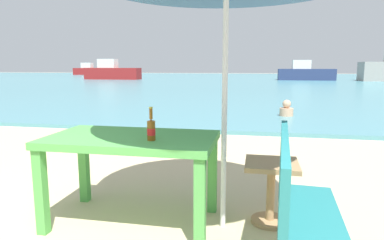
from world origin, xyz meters
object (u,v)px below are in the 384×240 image
object	(u,v)px
beer_bottle_amber	(151,129)
boat_sailboat	(90,70)
swimmer_person	(286,110)
picnic_table_green	(132,149)
side_table_wood	(271,183)
boat_ferry	(112,72)
bench_teal_center	(299,209)
boat_tanker	(305,73)

from	to	relation	value
beer_bottle_amber	boat_sailboat	xyz separation A→B (m)	(-22.35, 41.57, -0.18)
swimmer_person	boat_sailboat	distance (m)	42.60
picnic_table_green	side_table_wood	xyz separation A→B (m)	(1.16, 0.20, -0.30)
beer_bottle_amber	swimmer_person	distance (m)	6.52
picnic_table_green	boat_sailboat	world-z (taller)	boat_sailboat
swimmer_person	boat_sailboat	xyz separation A→B (m)	(-23.89, 35.27, 0.44)
boat_ferry	boat_sailboat	distance (m)	17.26
picnic_table_green	boat_ferry	bearing A→B (deg)	114.49
beer_bottle_amber	boat_ferry	bearing A→B (deg)	114.76
side_table_wood	boat_ferry	size ratio (longest dim) A/B	0.10
picnic_table_green	side_table_wood	distance (m)	1.21
beer_bottle_amber	swimmer_person	bearing A→B (deg)	76.26
swimmer_person	bench_teal_center	bearing A→B (deg)	-94.01
side_table_wood	boat_tanker	world-z (taller)	boat_tanker
bench_teal_center	beer_bottle_amber	bearing A→B (deg)	150.18
boat_tanker	swimmer_person	bearing A→B (deg)	-98.44
boat_tanker	side_table_wood	bearing A→B (deg)	-97.87
side_table_wood	swimmer_person	bearing A→B (deg)	84.30
picnic_table_green	bench_teal_center	world-z (taller)	bench_teal_center
picnic_table_green	beer_bottle_amber	size ratio (longest dim) A/B	5.28
bench_teal_center	boat_tanker	world-z (taller)	boat_tanker
boat_sailboat	boat_tanker	size ratio (longest dim) A/B	0.95
bench_teal_center	swimmer_person	xyz separation A→B (m)	(0.48, 6.91, -0.30)
picnic_table_green	swimmer_person	world-z (taller)	picnic_table_green
picnic_table_green	beer_bottle_amber	distance (m)	0.32
boat_ferry	boat_sailboat	bearing A→B (deg)	124.38
picnic_table_green	boat_ferry	distance (m)	29.89
picnic_table_green	swimmer_person	bearing A→B (deg)	74.12
beer_bottle_amber	boat_sailboat	size ratio (longest dim) A/B	0.06
picnic_table_green	boat_sailboat	xyz separation A→B (m)	(-22.14, 41.44, 0.03)
picnic_table_green	side_table_wood	size ratio (longest dim) A/B	2.59
picnic_table_green	bench_teal_center	size ratio (longest dim) A/B	1.15
bench_teal_center	boat_tanker	size ratio (longest dim) A/B	0.25
beer_bottle_amber	boat_sailboat	distance (m)	47.20
beer_bottle_amber	boat_tanker	distance (m)	29.16
bench_teal_center	picnic_table_green	bearing A→B (deg)	149.92
side_table_wood	swimmer_person	size ratio (longest dim) A/B	1.32
bench_teal_center	boat_ferry	bearing A→B (deg)	116.06
boat_ferry	picnic_table_green	bearing A→B (deg)	-65.51
swimmer_person	boat_ferry	xyz separation A→B (m)	(-14.15, 21.03, 0.52)
boat_sailboat	boat_tanker	xyz separation A→B (m)	(27.22, -12.82, 0.03)
side_table_wood	bench_teal_center	size ratio (longest dim) A/B	0.44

